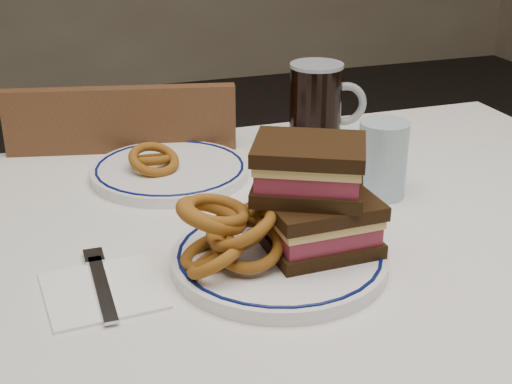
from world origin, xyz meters
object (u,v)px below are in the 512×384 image
object	(u,v)px
chair_far	(137,258)
beer_mug	(317,106)
reuben_sandwich	(315,197)
main_plate	(279,257)
far_plate	(170,170)

from	to	relation	value
chair_far	beer_mug	size ratio (longest dim) A/B	5.61
reuben_sandwich	beer_mug	world-z (taller)	reuben_sandwich
chair_far	main_plate	world-z (taller)	chair_far
main_plate	beer_mug	bearing A→B (deg)	60.70
main_plate	reuben_sandwich	bearing A→B (deg)	1.88
chair_far	main_plate	distance (m)	0.65
chair_far	main_plate	size ratio (longest dim) A/B	3.20
beer_mug	far_plate	size ratio (longest dim) A/B	0.61
reuben_sandwich	far_plate	distance (m)	0.35
far_plate	main_plate	bearing A→B (deg)	-78.53
chair_far	reuben_sandwich	bearing A→B (deg)	-76.24
chair_far	beer_mug	world-z (taller)	beer_mug
main_plate	far_plate	bearing A→B (deg)	101.47
main_plate	beer_mug	distance (m)	0.43
reuben_sandwich	beer_mug	xyz separation A→B (m)	(0.16, 0.37, -0.01)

